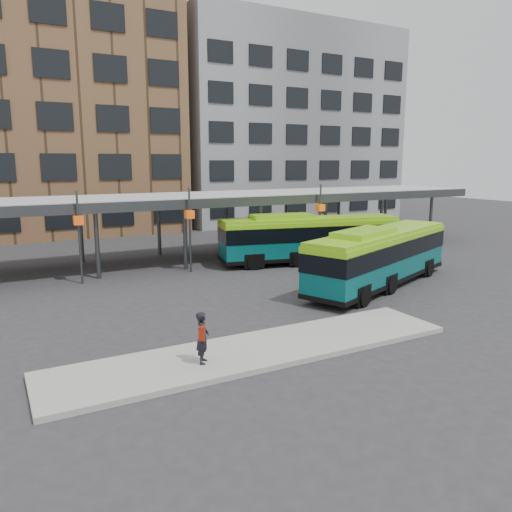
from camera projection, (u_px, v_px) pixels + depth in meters
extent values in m
plane|color=#28282B|center=(336.00, 307.00, 21.72)|extent=(120.00, 120.00, 0.00)
cube|color=gray|center=(259.00, 350.00, 16.55)|extent=(14.00, 3.00, 0.18)
cube|color=#999B9E|center=(215.00, 197.00, 32.21)|extent=(40.00, 6.00, 0.35)
cube|color=#383A3D|center=(235.00, 202.00, 29.64)|extent=(40.00, 0.15, 0.55)
cylinder|color=#383A3D|center=(97.00, 244.00, 26.71)|extent=(0.24, 0.24, 3.80)
cylinder|color=#383A3D|center=(81.00, 232.00, 31.03)|extent=(0.24, 0.24, 3.80)
cylinder|color=#383A3D|center=(185.00, 237.00, 29.04)|extent=(0.24, 0.24, 3.80)
cylinder|color=#383A3D|center=(159.00, 227.00, 33.36)|extent=(0.24, 0.24, 3.80)
cylinder|color=#383A3D|center=(260.00, 231.00, 31.38)|extent=(0.24, 0.24, 3.80)
cylinder|color=#383A3D|center=(227.00, 223.00, 35.70)|extent=(0.24, 0.24, 3.80)
cylinder|color=#383A3D|center=(325.00, 227.00, 33.71)|extent=(0.24, 0.24, 3.80)
cylinder|color=#383A3D|center=(286.00, 219.00, 38.03)|extent=(0.24, 0.24, 3.80)
cylinder|color=#383A3D|center=(381.00, 222.00, 36.05)|extent=(0.24, 0.24, 3.80)
cylinder|color=#383A3D|center=(338.00, 216.00, 40.37)|extent=(0.24, 0.24, 3.80)
cylinder|color=#383A3D|center=(431.00, 219.00, 38.38)|extent=(0.24, 0.24, 3.80)
cylinder|color=#383A3D|center=(385.00, 213.00, 42.70)|extent=(0.24, 0.24, 3.80)
cylinder|color=#383A3D|center=(79.00, 238.00, 25.45)|extent=(0.12, 0.12, 4.80)
cube|color=#D54C0C|center=(78.00, 220.00, 25.28)|extent=(0.45, 0.45, 0.45)
cylinder|color=#383A3D|center=(190.00, 230.00, 28.26)|extent=(0.12, 0.12, 4.80)
cube|color=#D54C0C|center=(190.00, 214.00, 28.09)|extent=(0.45, 0.45, 0.45)
cylinder|color=#383A3D|center=(320.00, 221.00, 32.46)|extent=(0.12, 0.12, 4.80)
cube|color=#D54C0C|center=(320.00, 208.00, 32.29)|extent=(0.45, 0.45, 0.45)
cube|color=brown|center=(17.00, 105.00, 42.64)|extent=(26.00, 14.00, 22.00)
cube|color=slate|center=(277.00, 127.00, 54.97)|extent=(24.00, 14.00, 20.00)
cube|color=#074E4F|center=(381.00, 257.00, 25.18)|extent=(11.14, 6.29, 2.31)
cube|color=black|center=(381.00, 248.00, 25.09)|extent=(11.20, 6.36, 0.88)
cube|color=#77BC13|center=(382.00, 233.00, 24.94)|extent=(11.10, 6.21, 0.18)
cube|color=#77BC13|center=(364.00, 233.00, 23.51)|extent=(4.05, 2.93, 0.32)
cube|color=black|center=(380.00, 277.00, 25.37)|extent=(11.21, 6.37, 0.22)
cylinder|color=black|center=(429.00, 268.00, 27.46)|extent=(0.96, 0.60, 0.92)
cylinder|color=black|center=(390.00, 263.00, 28.87)|extent=(0.96, 0.60, 0.92)
cylinder|color=black|center=(391.00, 284.00, 23.82)|extent=(0.96, 0.60, 0.92)
cylinder|color=black|center=(349.00, 278.00, 25.23)|extent=(0.96, 0.60, 0.92)
cylinder|color=black|center=(364.00, 296.00, 21.73)|extent=(0.96, 0.60, 0.92)
cylinder|color=black|center=(320.00, 288.00, 23.14)|extent=(0.96, 0.60, 0.92)
cube|color=#074E4F|center=(310.00, 239.00, 31.03)|extent=(11.37, 4.60, 2.32)
cube|color=black|center=(310.00, 232.00, 30.95)|extent=(11.43, 4.67, 0.88)
cube|color=#77BC13|center=(310.00, 219.00, 30.80)|extent=(11.35, 4.51, 0.19)
cube|color=#77BC13|center=(282.00, 217.00, 30.25)|extent=(3.98, 2.41, 0.32)
cube|color=black|center=(309.00, 256.00, 31.23)|extent=(11.44, 4.67, 0.22)
cylinder|color=black|center=(371.00, 255.00, 31.18)|extent=(0.97, 0.47, 0.93)
cylinder|color=black|center=(354.00, 249.00, 33.31)|extent=(0.97, 0.47, 0.93)
cylinder|color=black|center=(299.00, 259.00, 29.85)|extent=(0.97, 0.47, 0.93)
cylinder|color=black|center=(286.00, 253.00, 31.99)|extent=(0.97, 0.47, 0.93)
cylinder|color=black|center=(255.00, 262.00, 29.08)|extent=(0.97, 0.47, 0.93)
cylinder|color=black|center=(245.00, 255.00, 31.22)|extent=(0.97, 0.47, 0.93)
imported|color=black|center=(203.00, 337.00, 15.15)|extent=(0.62, 0.70, 1.61)
cube|color=maroon|center=(202.00, 333.00, 14.93)|extent=(0.30, 0.35, 0.43)
imported|color=slate|center=(357.00, 240.00, 36.98)|extent=(1.84, 0.89, 0.93)
imported|color=slate|center=(364.00, 239.00, 37.59)|extent=(1.57, 0.48, 0.94)
imported|color=slate|center=(373.00, 239.00, 37.69)|extent=(1.82, 0.80, 0.93)
imported|color=slate|center=(376.00, 237.00, 38.20)|extent=(1.77, 0.89, 1.02)
imported|color=slate|center=(390.00, 238.00, 38.52)|extent=(1.76, 1.04, 0.87)
imported|color=slate|center=(390.00, 236.00, 38.96)|extent=(1.68, 0.73, 0.98)
imported|color=slate|center=(394.00, 237.00, 38.87)|extent=(1.67, 0.61, 0.87)
imported|color=slate|center=(394.00, 236.00, 39.13)|extent=(1.60, 0.66, 0.93)
imported|color=slate|center=(416.00, 235.00, 39.96)|extent=(1.79, 1.07, 0.89)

